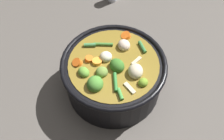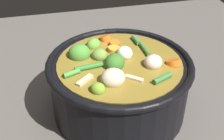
{
  "view_description": "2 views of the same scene",
  "coord_description": "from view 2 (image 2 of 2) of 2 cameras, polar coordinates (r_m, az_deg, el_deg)",
  "views": [
    {
      "loc": [
        0.02,
        -0.41,
        0.66
      ],
      "look_at": [
        -0.0,
        -0.01,
        0.1
      ],
      "focal_mm": 41.31,
      "sensor_mm": 36.0,
      "label": 1
    },
    {
      "loc": [
        0.47,
        -0.13,
        0.43
      ],
      "look_at": [
        -0.01,
        -0.01,
        0.1
      ],
      "focal_mm": 47.44,
      "sensor_mm": 36.0,
      "label": 2
    }
  ],
  "objects": [
    {
      "name": "ground_plane",
      "position": [
        0.65,
        1.32,
        -7.35
      ],
      "size": [
        1.1,
        1.1,
        0.0
      ],
      "primitive_type": "plane",
      "color": "#514C47"
    },
    {
      "name": "cooking_pot",
      "position": [
        0.6,
        1.36,
        -2.72
      ],
      "size": [
        0.29,
        0.29,
        0.14
      ],
      "color": "black",
      "rests_on": "ground_plane"
    }
  ]
}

